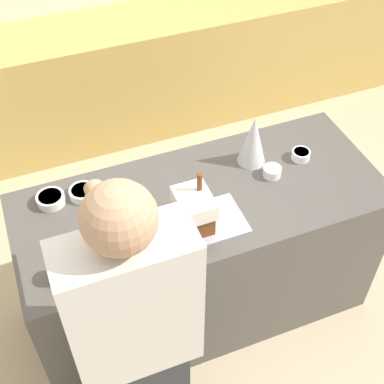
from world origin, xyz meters
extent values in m
plane|color=#C6B28E|center=(0.00, 0.00, 0.00)|extent=(12.00, 12.00, 0.00)
cube|color=tan|center=(0.00, 1.82, 0.46)|extent=(6.00, 0.60, 0.92)
cube|color=#514C47|center=(0.00, 0.00, 0.46)|extent=(1.84, 0.76, 0.91)
cube|color=#B2B2BC|center=(-0.10, -0.16, 0.92)|extent=(0.48, 0.26, 0.01)
cube|color=brown|center=(-0.10, -0.16, 0.97)|extent=(0.14, 0.18, 0.11)
cube|color=white|center=(-0.10, -0.16, 1.07)|extent=(0.16, 0.20, 0.09)
cylinder|color=brown|center=(-0.06, -0.13, 1.16)|extent=(0.02, 0.02, 0.09)
cone|color=silver|center=(0.34, 0.16, 1.05)|extent=(0.15, 0.15, 0.28)
cylinder|color=silver|center=(-0.69, 0.24, 0.94)|extent=(0.14, 0.14, 0.05)
cylinder|color=pink|center=(-0.69, 0.24, 0.95)|extent=(0.11, 0.11, 0.01)
cylinder|color=white|center=(0.39, 0.02, 0.94)|extent=(0.09, 0.09, 0.05)
cylinder|color=brown|center=(0.39, 0.02, 0.96)|extent=(0.08, 0.08, 0.01)
cylinder|color=white|center=(-0.54, 0.23, 0.93)|extent=(0.13, 0.13, 0.04)
cylinder|color=red|center=(-0.54, 0.23, 0.95)|extent=(0.11, 0.11, 0.01)
cylinder|color=white|center=(0.59, 0.08, 0.94)|extent=(0.10, 0.10, 0.05)
cylinder|color=brown|center=(0.59, 0.08, 0.95)|extent=(0.08, 0.08, 0.01)
cylinder|color=#B24238|center=(-0.73, -0.23, 0.96)|extent=(0.09, 0.09, 0.09)
cube|color=silver|center=(-0.53, -0.64, 1.20)|extent=(0.46, 0.21, 0.68)
sphere|color=tan|center=(-0.53, -0.64, 1.65)|extent=(0.23, 0.23, 0.23)
cylinder|color=tan|center=(-0.53, -0.41, 1.35)|extent=(0.08, 0.46, 0.08)
camera|label=1|loc=(-0.70, -1.66, 2.80)|focal=50.00mm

